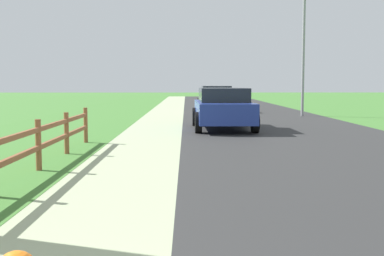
% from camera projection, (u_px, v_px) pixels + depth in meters
% --- Properties ---
extents(ground_plane, '(120.00, 120.00, 0.00)m').
position_uv_depth(ground_plane, '(183.00, 115.00, 25.42)').
color(ground_plane, '#417931').
extents(road_asphalt, '(7.00, 66.00, 0.01)m').
position_uv_depth(road_asphalt, '(246.00, 113.00, 27.45)').
color(road_asphalt, '#2E2E2E').
rests_on(road_asphalt, ground).
extents(curb_concrete, '(6.00, 66.00, 0.01)m').
position_uv_depth(curb_concrete, '(130.00, 113.00, 27.37)').
color(curb_concrete, '#A7B38A').
rests_on(curb_concrete, ground).
extents(grass_verge, '(5.00, 66.00, 0.00)m').
position_uv_depth(grass_verge, '(103.00, 113.00, 27.36)').
color(grass_verge, '#417931').
rests_on(grass_verge, ground).
extents(parked_suv_blue, '(2.16, 4.53, 1.47)m').
position_uv_depth(parked_suv_blue, '(223.00, 108.00, 17.53)').
color(parked_suv_blue, navy).
rests_on(parked_suv_blue, ground).
extents(parked_car_silver, '(2.07, 4.87, 1.48)m').
position_uv_depth(parked_car_silver, '(216.00, 98.00, 28.25)').
color(parked_car_silver, '#B7BABF').
rests_on(parked_car_silver, ground).
extents(street_lamp, '(1.17, 0.20, 5.99)m').
position_uv_depth(street_lamp, '(306.00, 44.00, 24.28)').
color(street_lamp, gray).
rests_on(street_lamp, ground).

